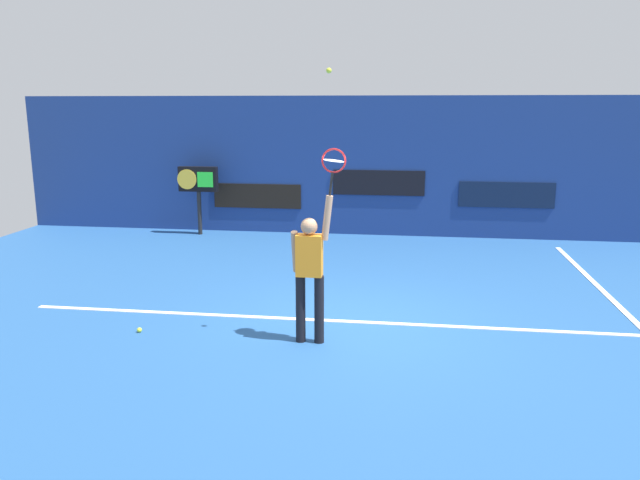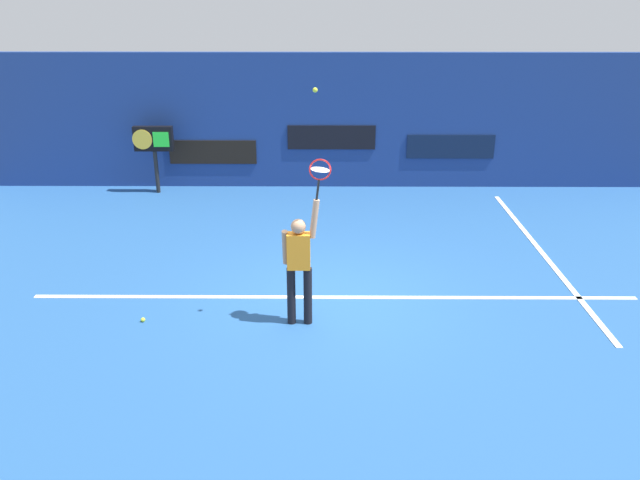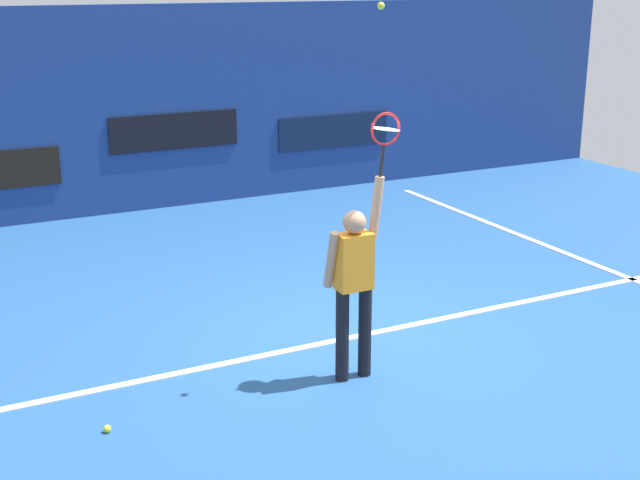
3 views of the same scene
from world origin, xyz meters
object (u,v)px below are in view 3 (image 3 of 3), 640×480
object	(u,v)px
tennis_racket	(385,133)
tennis_ball	(381,6)
spare_ball	(107,429)
tennis_player	(354,280)

from	to	relation	value
tennis_racket	tennis_ball	world-z (taller)	tennis_ball
spare_ball	tennis_racket	bearing A→B (deg)	-0.27
tennis_ball	tennis_player	bearing A→B (deg)	-177.49
tennis_player	tennis_ball	bearing A→B (deg)	2.51
tennis_racket	spare_ball	world-z (taller)	tennis_racket
tennis_ball	spare_ball	world-z (taller)	tennis_ball
tennis_racket	tennis_ball	xyz separation A→B (m)	(-0.06, 0.01, 1.13)
tennis_racket	spare_ball	xyz separation A→B (m)	(-2.73, 0.01, -2.36)
tennis_player	tennis_ball	xyz separation A→B (m)	(0.25, 0.01, 2.51)
tennis_player	tennis_ball	distance (m)	2.52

